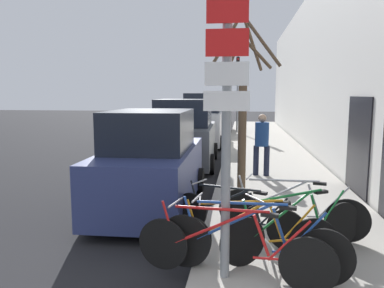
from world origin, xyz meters
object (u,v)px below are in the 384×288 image
at_px(bicycle_0, 231,249).
at_px(bicycle_3, 295,228).
at_px(parked_car_1, 185,136).
at_px(bicycle_1, 251,244).
at_px(parked_car_2, 204,122).
at_px(traffic_light, 238,83).
at_px(signpost, 226,122).
at_px(pedestrian_near, 262,140).
at_px(bicycle_2, 250,237).
at_px(bicycle_4, 235,216).
at_px(street_tree, 243,114).
at_px(parked_car_0, 152,165).
at_px(bicycle_5, 291,211).
at_px(parked_car_3, 213,117).

height_order(bicycle_0, bicycle_3, bicycle_0).
height_order(bicycle_3, parked_car_1, parked_car_1).
distance_m(bicycle_1, parked_car_2, 13.13).
bearing_deg(bicycle_3, traffic_light, -26.90).
relative_size(signpost, parked_car_2, 0.73).
xyz_separation_m(bicycle_0, pedestrian_near, (0.65, 6.07, 0.59)).
height_order(bicycle_1, bicycle_2, bicycle_1).
height_order(bicycle_4, parked_car_1, parked_car_1).
xyz_separation_m(bicycle_4, street_tree, (0.11, 1.99, 1.48)).
relative_size(bicycle_1, parked_car_0, 0.57).
relative_size(bicycle_3, street_tree, 0.53).
relative_size(bicycle_0, bicycle_4, 1.18).
xyz_separation_m(bicycle_3, street_tree, (-0.74, 2.50, 1.45)).
bearing_deg(bicycle_3, signpost, 98.15).
height_order(bicycle_0, street_tree, street_tree).
bearing_deg(bicycle_1, parked_car_2, 17.80).
bearing_deg(signpost, bicycle_5, 57.50).
distance_m(signpost, bicycle_5, 2.37).
bearing_deg(traffic_light, signpost, -89.61).
bearing_deg(bicycle_5, bicycle_4, 118.95).
bearing_deg(street_tree, parked_car_0, -174.62).
bearing_deg(traffic_light, bicycle_4, -89.24).
relative_size(parked_car_0, parked_car_2, 0.88).
relative_size(parked_car_0, pedestrian_near, 2.46).
xyz_separation_m(bicycle_1, bicycle_3, (0.63, 0.69, -0.02)).
xyz_separation_m(bicycle_1, parked_car_2, (-1.93, 12.97, 0.55)).
bearing_deg(bicycle_3, bicycle_0, 103.68).
relative_size(signpost, bicycle_5, 1.51).
bearing_deg(bicycle_3, bicycle_1, 107.19).
relative_size(bicycle_2, street_tree, 0.59).
relative_size(bicycle_0, parked_car_2, 0.51).
bearing_deg(bicycle_0, bicycle_1, -45.35).
bearing_deg(pedestrian_near, bicycle_1, 97.38).
relative_size(bicycle_1, bicycle_5, 1.04).
height_order(bicycle_3, parked_car_0, parked_car_0).
relative_size(signpost, bicycle_0, 1.44).
bearing_deg(bicycle_5, traffic_light, 16.10).
bearing_deg(parked_car_1, bicycle_4, -76.48).
relative_size(bicycle_1, parked_car_1, 0.57).
relative_size(parked_car_3, street_tree, 1.17).
distance_m(bicycle_1, bicycle_4, 1.22).
height_order(bicycle_4, parked_car_3, parked_car_3).
height_order(parked_car_3, traffic_light, traffic_light).
distance_m(bicycle_4, bicycle_5, 0.91).
bearing_deg(bicycle_1, parked_car_0, 42.57).
distance_m(bicycle_0, bicycle_3, 1.21).
bearing_deg(parked_car_1, bicycle_5, -68.88).
xyz_separation_m(bicycle_1, bicycle_5, (0.66, 1.47, -0.01)).
height_order(bicycle_2, bicycle_5, bicycle_5).
xyz_separation_m(bicycle_5, parked_car_0, (-2.63, 1.55, 0.40)).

